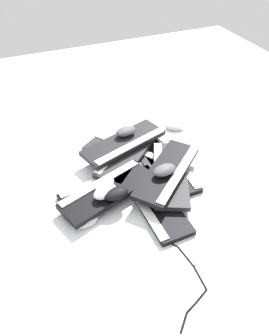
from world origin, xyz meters
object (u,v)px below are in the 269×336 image
object	(u,v)px
keyboard_6	(170,174)
mouse_5	(105,192)
keyboard_2	(153,202)
keyboard_5	(108,191)
keyboard_8	(124,143)
mouse_2	(85,221)
mouse_1	(116,194)
mouse_3	(105,185)
mouse_6	(126,131)
keyboard_0	(125,155)
keyboard_1	(108,188)
keyboard_3	(167,165)
mouse_0	(174,126)
mouse_4	(164,170)
keyboard_4	(127,153)
keyboard_7	(168,172)

from	to	relation	value
keyboard_6	mouse_5	size ratio (longest dim) A/B	4.20
keyboard_2	keyboard_5	size ratio (longest dim) A/B	0.95
keyboard_8	mouse_2	xyz separation A→B (m)	(-0.36, 0.32, -0.05)
mouse_1	mouse_3	bearing A→B (deg)	-72.14
keyboard_8	mouse_6	world-z (taller)	mouse_6
keyboard_0	keyboard_5	distance (m)	0.29
keyboard_6	mouse_6	xyz separation A→B (m)	(0.31, 0.09, 0.07)
keyboard_8	mouse_1	distance (m)	0.36
mouse_6	keyboard_0	bearing A→B (deg)	-121.98
keyboard_1	keyboard_3	world-z (taller)	same
keyboard_6	mouse_0	size ratio (longest dim) A/B	4.20
mouse_2	keyboard_6	bearing A→B (deg)	10.22
keyboard_1	mouse_4	xyz separation A→B (m)	(-0.08, -0.24, 0.10)
keyboard_6	mouse_3	world-z (taller)	mouse_3
keyboard_4	mouse_3	xyz separation A→B (m)	(-0.21, 0.19, 0.04)
keyboard_2	mouse_3	xyz separation A→B (m)	(0.12, 0.18, 0.07)
keyboard_7	mouse_2	bearing A→B (deg)	101.45
keyboard_0	keyboard_8	bearing A→B (deg)	-13.02
keyboard_6	keyboard_8	bearing A→B (deg)	24.58
keyboard_8	mouse_4	distance (m)	0.31
keyboard_0	keyboard_7	distance (m)	0.28
keyboard_0	keyboard_7	size ratio (longest dim) A/B	1.03
keyboard_0	mouse_2	size ratio (longest dim) A/B	4.06
mouse_5	keyboard_0	bearing A→B (deg)	33.92
mouse_2	mouse_5	size ratio (longest dim) A/B	1.00
keyboard_6	keyboard_8	distance (m)	0.29
mouse_3	mouse_5	size ratio (longest dim) A/B	1.00
keyboard_0	keyboard_8	distance (m)	0.07
keyboard_2	keyboard_8	world-z (taller)	keyboard_8
keyboard_5	keyboard_8	distance (m)	0.32
mouse_1	mouse_0	bearing A→B (deg)	-142.17
keyboard_1	mouse_5	world-z (taller)	mouse_5
keyboard_2	mouse_5	distance (m)	0.22
keyboard_3	mouse_2	size ratio (longest dim) A/B	4.02
keyboard_5	keyboard_6	world-z (taller)	same
keyboard_2	mouse_4	xyz separation A→B (m)	(0.07, -0.09, 0.10)
keyboard_7	keyboard_1	bearing A→B (deg)	76.95
keyboard_0	mouse_0	bearing A→B (deg)	-69.94
keyboard_4	keyboard_5	distance (m)	0.28
keyboard_1	mouse_2	xyz separation A→B (m)	(-0.15, 0.15, 0.01)
keyboard_4	mouse_6	world-z (taller)	mouse_6
mouse_4	mouse_5	distance (m)	0.28
keyboard_2	mouse_5	bearing A→B (deg)	68.10
mouse_5	keyboard_6	bearing A→B (deg)	-14.65
keyboard_5	mouse_6	bearing A→B (deg)	-34.30
keyboard_7	mouse_6	world-z (taller)	mouse_6
keyboard_2	mouse_4	bearing A→B (deg)	-50.10
keyboard_4	mouse_1	size ratio (longest dim) A/B	3.89
mouse_6	mouse_2	bearing A→B (deg)	-137.01
mouse_2	mouse_1	bearing A→B (deg)	12.67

